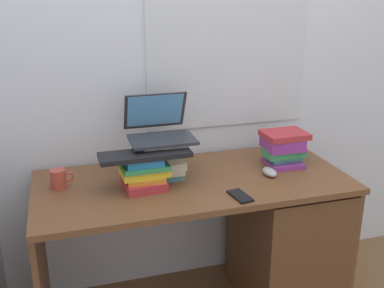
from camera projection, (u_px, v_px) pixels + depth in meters
The scene contains 10 objects.
wall_back at pixel (173, 58), 2.41m from camera, with size 6.00×0.06×2.60m.
desk at pixel (265, 233), 2.43m from camera, with size 1.52×0.68×0.77m.
book_stack_tall at pixel (163, 159), 2.22m from camera, with size 0.24×0.21×0.19m.
book_stack_keyboard_riser at pixel (144, 173), 2.12m from camera, with size 0.23×0.20×0.15m.
book_stack_side at pixel (283, 147), 2.40m from camera, with size 0.23×0.20×0.17m.
laptop at pixel (159, 127), 2.23m from camera, with size 0.31×0.31×0.21m.
keyboard at pixel (145, 155), 2.09m from camera, with size 0.42×0.14×0.02m, color black.
computer_mouse at pixel (270, 172), 2.27m from camera, with size 0.06×0.10×0.04m, color #A5A8AD.
mug at pixel (59, 179), 2.12m from camera, with size 0.11×0.07×0.09m.
cell_phone at pixel (240, 196), 2.04m from camera, with size 0.07×0.14×0.01m, color black.
Camera 1 is at (-0.59, -1.96, 1.66)m, focal length 42.92 mm.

